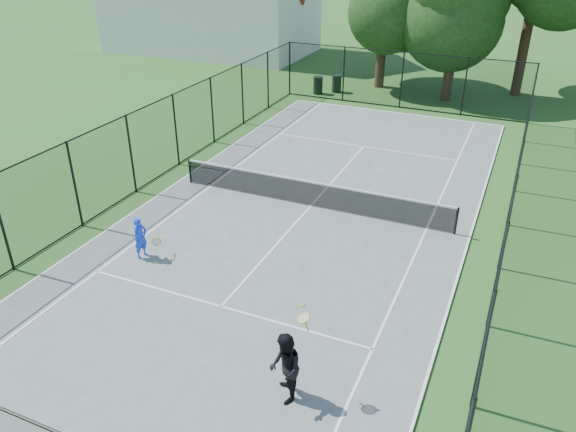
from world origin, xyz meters
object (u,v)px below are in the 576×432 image
at_px(tennis_net, 311,193).
at_px(trash_bin_left, 318,85).
at_px(player_blue, 141,238).
at_px(player_black, 285,368).
at_px(trash_bin_right, 337,84).

distance_m(tennis_net, trash_bin_left, 14.71).
relative_size(tennis_net, player_blue, 7.69).
bearing_deg(tennis_net, player_black, -71.81).
bearing_deg(trash_bin_right, player_blue, -87.77).
relative_size(tennis_net, player_black, 4.47).
height_order(tennis_net, player_black, player_black).
bearing_deg(player_black, trash_bin_left, 109.36).
height_order(trash_bin_left, player_black, player_black).
bearing_deg(tennis_net, trash_bin_left, 110.09).
bearing_deg(trash_bin_right, tennis_net, -74.05).
distance_m(trash_bin_left, player_blue, 19.07).
distance_m(tennis_net, trash_bin_right, 15.16).
xyz_separation_m(tennis_net, player_blue, (-3.40, -5.19, 0.14)).
bearing_deg(player_black, trash_bin_right, 106.79).
xyz_separation_m(trash_bin_left, trash_bin_right, (0.88, 0.77, -0.00)).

